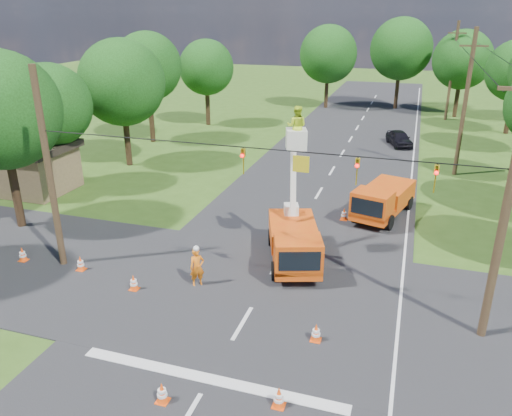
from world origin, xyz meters
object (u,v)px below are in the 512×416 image
(distant_car, at_px, (399,138))
(traffic_cone_7, at_px, (390,185))
(traffic_cone_5, at_px, (81,263))
(tree_left_e, at_px, (147,67))
(traffic_cone_8, at_px, (316,333))
(shed, at_px, (29,166))
(tree_left_f, at_px, (206,68))
(traffic_cone_1, at_px, (279,397))
(pole_right_far, at_px, (452,71))
(traffic_cone_0, at_px, (162,393))
(traffic_cone_3, at_px, (344,214))
(traffic_cone_2, at_px, (315,245))
(tree_left_c, at_px, (50,105))
(pole_left, at_px, (49,172))
(tree_left_d, at_px, (122,83))
(tree_far_c, at_px, (463,60))
(traffic_cone_6, at_px, (23,254))
(ground_worker, at_px, (197,267))
(traffic_cone_4, at_px, (134,283))
(tree_far_b, at_px, (401,49))
(pole_right_near, at_px, (507,204))
(tree_left_b, at_px, (0,111))
(second_truck, at_px, (383,199))
(tree_far_a, at_px, (328,54))
(pole_right_mid, at_px, (465,103))
(bucket_truck, at_px, (294,232))

(distant_car, xyz_separation_m, traffic_cone_7, (0.00, -11.97, -0.29))
(traffic_cone_5, bearing_deg, tree_left_e, 110.82)
(traffic_cone_8, height_order, shed, shed)
(tree_left_f, bearing_deg, traffic_cone_1, -64.23)
(traffic_cone_7, bearing_deg, pole_right_far, 80.37)
(traffic_cone_0, relative_size, traffic_cone_5, 1.00)
(pole_right_far, bearing_deg, traffic_cone_1, -97.60)
(shed, relative_size, tree_left_f, 0.65)
(distant_car, xyz_separation_m, traffic_cone_3, (-2.12, -17.97, -0.29))
(traffic_cone_5, relative_size, tree_left_e, 0.08)
(traffic_cone_8, bearing_deg, traffic_cone_2, 101.83)
(tree_left_c, bearing_deg, pole_left, -52.13)
(traffic_cone_0, xyz_separation_m, tree_left_d, (-14.03, 21.52, 5.77))
(traffic_cone_3, distance_m, tree_far_c, 34.14)
(traffic_cone_6, relative_size, tree_left_d, 0.08)
(ground_worker, bearing_deg, traffic_cone_6, 144.48)
(traffic_cone_4, bearing_deg, tree_left_e, 116.79)
(distant_car, bearing_deg, shed, -159.67)
(distant_car, height_order, traffic_cone_6, distant_car)
(ground_worker, distance_m, tree_left_f, 32.57)
(traffic_cone_4, relative_size, tree_left_f, 0.08)
(ground_worker, height_order, traffic_cone_3, ground_worker)
(tree_far_b, height_order, tree_far_c, tree_far_b)
(distant_car, relative_size, tree_left_f, 0.45)
(traffic_cone_6, height_order, pole_right_near, pole_right_near)
(pole_right_far, bearing_deg, tree_left_b, -121.87)
(traffic_cone_2, relative_size, tree_left_e, 0.08)
(tree_left_f, bearing_deg, second_truck, -46.18)
(pole_right_far, bearing_deg, tree_far_b, 137.73)
(traffic_cone_3, relative_size, tree_far_b, 0.07)
(traffic_cone_4, distance_m, tree_far_a, 44.44)
(tree_left_e, distance_m, tree_far_b, 30.35)
(traffic_cone_1, bearing_deg, second_truck, 83.84)
(ground_worker, xyz_separation_m, traffic_cone_0, (1.79, -6.64, -0.51))
(distant_car, relative_size, pole_left, 0.42)
(traffic_cone_1, xyz_separation_m, traffic_cone_3, (-0.25, 14.80, 0.00))
(tree_left_d, bearing_deg, traffic_cone_2, -32.07)
(traffic_cone_3, bearing_deg, pole_right_mid, 59.70)
(ground_worker, xyz_separation_m, tree_left_f, (-12.04, 29.88, 4.82))
(traffic_cone_3, distance_m, pole_right_far, 31.85)
(bucket_truck, relative_size, tree_left_e, 0.77)
(bucket_truck, height_order, tree_left_e, tree_left_e)
(traffic_cone_0, bearing_deg, second_truck, 73.12)
(tree_far_a, bearing_deg, ground_worker, -87.01)
(shed, bearing_deg, bucket_truck, -13.81)
(ground_worker, distance_m, traffic_cone_8, 6.06)
(second_truck, xyz_separation_m, pole_right_mid, (4.37, 9.72, 4.04))
(tree_left_b, distance_m, tree_far_c, 45.79)
(traffic_cone_7, distance_m, pole_left, 20.90)
(pole_right_far, xyz_separation_m, tree_left_d, (-23.50, -25.00, 1.02))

